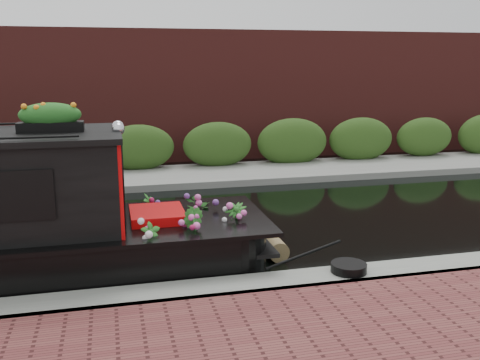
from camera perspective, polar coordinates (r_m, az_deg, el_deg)
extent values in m
plane|color=black|center=(10.07, -8.63, -5.28)|extent=(80.00, 80.00, 0.00)
cube|color=gray|center=(7.02, -6.02, -13.40)|extent=(40.00, 0.60, 0.50)
cube|color=gray|center=(14.12, -10.23, -0.15)|extent=(40.00, 2.40, 0.34)
cube|color=#2C4D19|center=(15.00, -10.46, 0.59)|extent=(40.00, 1.10, 2.80)
cube|color=maroon|center=(17.06, -10.91, 2.01)|extent=(40.00, 1.00, 8.00)
cube|color=red|center=(7.81, -12.67, -0.13)|extent=(0.06, 1.71, 1.32)
cube|color=black|center=(7.05, -23.10, -1.60)|extent=(0.88, 0.03, 0.54)
cube|color=red|center=(8.02, -8.79, -4.87)|extent=(0.78, 0.88, 0.49)
sphere|color=silver|center=(7.55, -12.85, 5.33)|extent=(0.18, 0.18, 0.18)
sphere|color=silver|center=(7.82, -12.89, 5.57)|extent=(0.18, 0.18, 0.18)
cube|color=black|center=(7.72, -19.52, 5.36)|extent=(0.86, 0.25, 0.14)
ellipsoid|color=orange|center=(7.70, -19.62, 6.72)|extent=(0.95, 0.28, 0.23)
imported|color=#286C24|center=(7.31, -9.42, -6.49)|extent=(0.32, 0.26, 0.52)
imported|color=#286C24|center=(7.48, -5.06, -5.46)|extent=(0.40, 0.44, 0.63)
imported|color=#286C24|center=(8.53, -4.17, -3.61)|extent=(0.58, 0.56, 0.51)
imported|color=#286C24|center=(7.94, -0.49, -4.56)|extent=(0.45, 0.45, 0.58)
imported|color=#286C24|center=(8.68, -9.55, -3.28)|extent=(0.33, 0.36, 0.56)
cylinder|color=olive|center=(8.53, 3.84, -7.36)|extent=(0.32, 0.41, 0.32)
cylinder|color=black|center=(7.54, 11.52, -9.14)|extent=(0.49, 0.49, 0.12)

